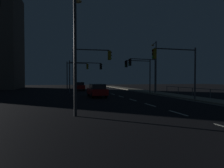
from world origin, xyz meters
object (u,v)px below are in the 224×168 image
object	(u,v)px
traffic_light_far_left	(139,69)
street_lamp_far_end	(76,40)
traffic_light_mid_left	(77,71)
street_lamp_mid_block	(155,62)
traffic_light_far_right	(176,62)
traffic_light_overhead_east	(85,70)
traffic_light_mid_right	(90,63)
car_oncoming	(80,86)
car	(97,90)
traffic_light_near_right	(143,68)

from	to	relation	value
traffic_light_far_left	street_lamp_far_end	distance (m)	18.47
traffic_light_mid_left	street_lamp_far_end	xyz separation A→B (m)	(-1.85, -23.34, 0.77)
traffic_light_mid_left	street_lamp_mid_block	bearing A→B (deg)	-32.31
traffic_light_far_right	street_lamp_far_end	bearing A→B (deg)	-152.94
traffic_light_mid_left	traffic_light_overhead_east	world-z (taller)	traffic_light_mid_left
traffic_light_mid_right	traffic_light_overhead_east	size ratio (longest dim) A/B	1.03
car_oncoming	car	bearing A→B (deg)	-87.17
traffic_light_far_left	street_lamp_mid_block	world-z (taller)	street_lamp_mid_block
traffic_light_far_right	street_lamp_mid_block	xyz separation A→B (m)	(3.39, 10.96, 1.04)
traffic_light_far_left	street_lamp_mid_block	xyz separation A→B (m)	(3.06, 0.75, 1.18)
traffic_light_near_right	traffic_light_overhead_east	bearing A→B (deg)	150.41
car	traffic_light_mid_left	distance (m)	12.31
car	traffic_light_near_right	xyz separation A→B (m)	(7.24, 2.78, 2.95)
traffic_light_mid_left	car	bearing A→B (deg)	-82.95
car	street_lamp_mid_block	distance (m)	11.76
traffic_light_far_right	car_oncoming	bearing A→B (deg)	109.37
car_oncoming	street_lamp_far_end	bearing A→B (deg)	-95.70
traffic_light_far_right	traffic_light_mid_left	bearing A→B (deg)	114.02
traffic_light_mid_right	traffic_light_far_left	distance (m)	10.94
car_oncoming	street_lamp_far_end	world-z (taller)	street_lamp_far_end
car_oncoming	traffic_light_overhead_east	bearing A→B (deg)	-88.75
traffic_light_far_right	traffic_light_far_left	bearing A→B (deg)	88.20
traffic_light_near_right	traffic_light_mid_left	xyz separation A→B (m)	(-8.72, 9.11, -0.11)
traffic_light_far_left	traffic_light_mid_right	bearing A→B (deg)	-138.93
traffic_light_mid_left	traffic_light_far_right	distance (m)	19.97
street_lamp_far_end	car	bearing A→B (deg)	73.81
traffic_light_far_left	traffic_light_overhead_east	bearing A→B (deg)	155.99
car_oncoming	traffic_light_mid_left	world-z (taller)	traffic_light_mid_left
traffic_light_near_right	traffic_light_mid_left	distance (m)	12.60
traffic_light_near_right	street_lamp_far_end	world-z (taller)	street_lamp_far_end
car	traffic_light_far_left	world-z (taller)	traffic_light_far_left
car_oncoming	traffic_light_near_right	world-z (taller)	traffic_light_near_right
traffic_light_far_right	street_lamp_far_end	xyz separation A→B (m)	(-9.98, -5.10, 0.62)
traffic_light_mid_left	street_lamp_mid_block	size ratio (longest dim) A/B	0.66
traffic_light_near_right	car	bearing A→B (deg)	-158.99
traffic_light_far_right	car	bearing A→B (deg)	136.33
traffic_light_mid_right	street_lamp_far_end	xyz separation A→B (m)	(-2.06, -8.13, 0.65)
car_oncoming	traffic_light_far_left	distance (m)	13.55
traffic_light_mid_right	traffic_light_far_left	bearing A→B (deg)	41.07
car	traffic_light_overhead_east	world-z (taller)	traffic_light_overhead_east
traffic_light_near_right	street_lamp_mid_block	world-z (taller)	street_lamp_mid_block
car_oncoming	street_lamp_mid_block	size ratio (longest dim) A/B	0.57
traffic_light_near_right	traffic_light_far_right	bearing A→B (deg)	-93.68
traffic_light_near_right	traffic_light_far_left	size ratio (longest dim) A/B	1.03
street_lamp_mid_block	traffic_light_far_right	bearing A→B (deg)	-107.16
car_oncoming	traffic_light_overhead_east	world-z (taller)	traffic_light_overhead_east
car_oncoming	traffic_light_far_right	size ratio (longest dim) A/B	0.87
traffic_light_near_right	car_oncoming	bearing A→B (deg)	123.90
car_oncoming	traffic_light_overhead_east	distance (m)	7.91
car	street_lamp_mid_block	bearing A→B (deg)	24.65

